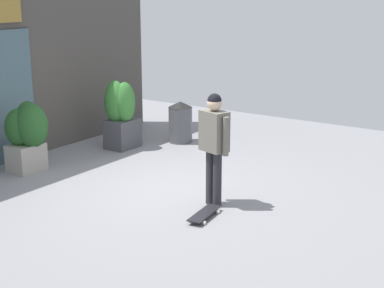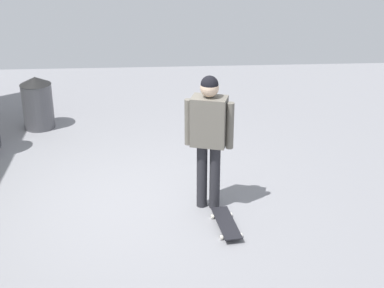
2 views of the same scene
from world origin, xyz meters
name	(u,v)px [view 2 (image 2 of 2)]	position (x,y,z in m)	size (l,w,h in m)	color
ground_plane	(122,203)	(0.00, 0.00, 0.00)	(12.00, 12.00, 0.00)	gray
skateboarder	(209,130)	(-0.14, -1.08, 1.04)	(0.37, 0.57, 1.69)	#28282D
skateboard	(226,223)	(-0.66, -1.25, 0.06)	(0.74, 0.32, 0.08)	black
trash_bin	(37,102)	(2.61, 1.47, 0.44)	(0.50, 0.50, 0.87)	#4C4C51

